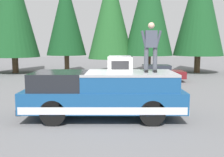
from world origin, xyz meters
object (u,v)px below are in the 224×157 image
Objects in this scene: pickup_truck at (104,94)px; compressor_unit at (120,64)px; parked_car_maroon at (155,73)px; person_on_truck_bed at (151,46)px.

pickup_truck is 1.20m from compressor_unit.
pickup_truck is 1.35× the size of parked_car_maroon.
person_on_truck_bed is (-0.09, -1.62, 1.68)m from pickup_truck.
pickup_truck is at bearing 160.19° from parked_car_maroon.
person_on_truck_bed is at bearing -93.84° from compressor_unit.
compressor_unit is 0.50× the size of person_on_truck_bed.
pickup_truck reaches higher than parked_car_maroon.
pickup_truck is 3.28× the size of person_on_truck_bed.
person_on_truck_bed is at bearing 169.65° from parked_car_maroon.
pickup_truck is at bearing 88.30° from compressor_unit.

